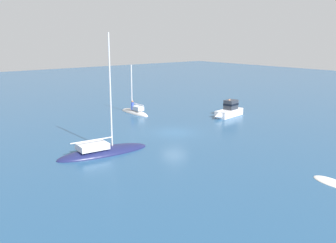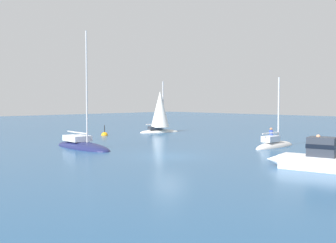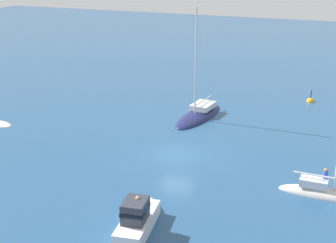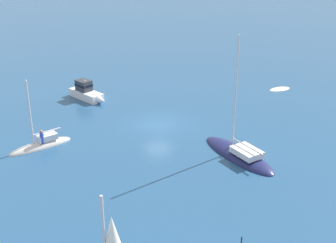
% 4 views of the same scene
% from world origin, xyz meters
% --- Properties ---
extents(ground_plane, '(160.00, 160.00, 0.00)m').
position_xyz_m(ground_plane, '(0.00, 0.00, 0.00)').
color(ground_plane, navy).
extents(ketch, '(3.06, 8.14, 10.27)m').
position_xyz_m(ketch, '(1.47, -8.99, 0.11)').
color(ketch, '#191E4C').
rests_on(ketch, ground).
extents(skiff, '(2.79, 1.75, 0.32)m').
position_xyz_m(skiff, '(16.57, -0.42, 0.00)').
color(skiff, silver).
rests_on(skiff, ground).
extents(launch, '(2.10, 5.21, 2.07)m').
position_xyz_m(launch, '(-1.84, 10.10, 0.72)').
color(launch, white).
rests_on(launch, ground).
extents(sailboat, '(5.50, 1.31, 6.53)m').
position_xyz_m(sailboat, '(-10.49, 2.33, 0.14)').
color(sailboat, silver).
rests_on(sailboat, ground).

